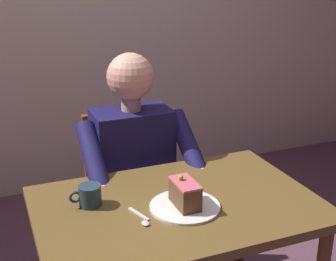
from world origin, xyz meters
TOP-DOWN VIEW (x-y plane):
  - dining_table at (0.00, 0.00)m, footprint 1.04×0.69m
  - chair at (0.00, -0.64)m, footprint 0.42×0.42m
  - seated_person at (-0.00, -0.46)m, footprint 0.53×0.58m
  - dessert_plate at (-0.01, 0.05)m, footprint 0.26×0.26m
  - cake_slice at (-0.01, 0.05)m, footprint 0.07×0.14m
  - coffee_cup at (0.31, -0.10)m, footprint 0.12×0.08m
  - dessert_spoon at (0.16, 0.07)m, footprint 0.05×0.14m

SIDE VIEW (x-z plane):
  - chair at x=0.00m, z-range 0.04..0.92m
  - seated_person at x=0.00m, z-range 0.02..1.24m
  - dining_table at x=0.00m, z-range 0.28..1.02m
  - dessert_spoon at x=0.16m, z-range 0.74..0.75m
  - dessert_plate at x=-0.01m, z-range 0.75..0.76m
  - coffee_cup at x=0.31m, z-range 0.75..0.83m
  - cake_slice at x=-0.01m, z-range 0.75..0.86m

